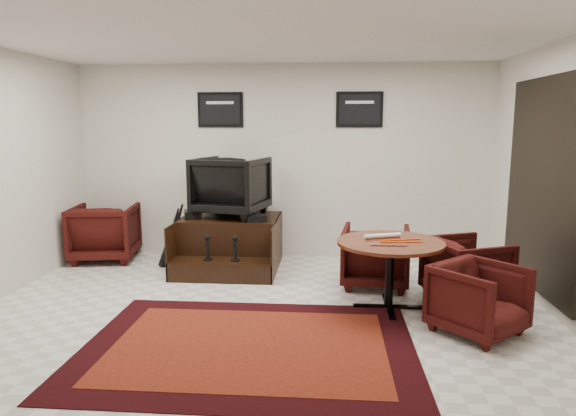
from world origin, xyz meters
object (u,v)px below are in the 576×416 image
object	(u,v)px
shine_podium	(230,244)
armchair_side	(105,230)
table_chair_back	(376,253)
table_chair_window	(467,266)
table_chair_corner	(479,296)
shine_chair	(231,183)
meeting_table	(390,249)

from	to	relation	value
shine_podium	armchair_side	bearing A→B (deg)	173.48
table_chair_back	table_chair_window	world-z (taller)	table_chair_back
table_chair_window	table_chair_corner	world-z (taller)	table_chair_window
shine_chair	table_chair_window	xyz separation A→B (m)	(2.89, -1.25, -0.76)
shine_podium	table_chair_corner	xyz separation A→B (m)	(2.75, -2.08, 0.05)
armchair_side	table_chair_window	distance (m)	4.94
table_chair_back	table_chair_window	size ratio (longest dim) A/B	1.05
meeting_table	table_chair_back	bearing A→B (deg)	95.65
shine_podium	meeting_table	distance (m)	2.49
shine_chair	table_chair_corner	bearing A→B (deg)	153.92
shine_podium	shine_chair	world-z (taller)	shine_chair
meeting_table	shine_podium	bearing A→B (deg)	143.69
shine_podium	table_chair_corner	size ratio (longest dim) A/B	1.86
shine_podium	armchair_side	distance (m)	1.89
armchair_side	table_chair_corner	size ratio (longest dim) A/B	1.21
table_chair_back	table_chair_window	distance (m)	1.06
table_chair_back	table_chair_corner	bearing A→B (deg)	127.54
table_chair_back	table_chair_corner	world-z (taller)	table_chair_back
shine_podium	meeting_table	bearing A→B (deg)	-36.31
armchair_side	shine_podium	bearing A→B (deg)	165.05
table_chair_window	shine_podium	bearing A→B (deg)	47.14
meeting_table	table_chair_back	world-z (taller)	table_chair_back
shine_podium	table_chair_window	world-z (taller)	table_chair_window
shine_podium	table_chair_back	distance (m)	2.04
table_chair_back	shine_podium	bearing A→B (deg)	-13.14
shine_podium	shine_chair	xyz separation A→B (m)	(-0.00, 0.14, 0.83)
meeting_table	table_chair_window	xyz separation A→B (m)	(0.90, 0.35, -0.26)
shine_podium	shine_chair	bearing A→B (deg)	90.00
shine_chair	table_chair_back	bearing A→B (deg)	169.44
meeting_table	table_chair_corner	distance (m)	1.01
meeting_table	table_chair_window	size ratio (longest dim) A/B	1.46
table_chair_window	meeting_table	bearing A→B (deg)	89.61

